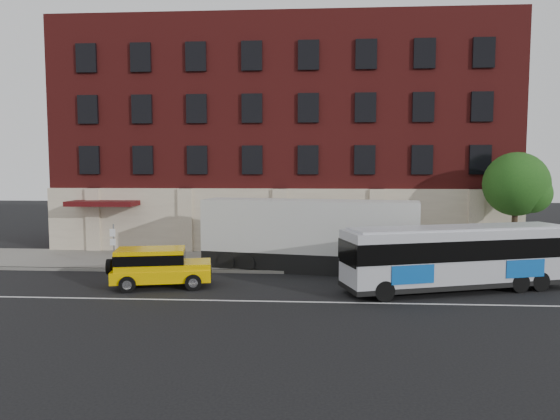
# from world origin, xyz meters

# --- Properties ---
(ground) EXTENTS (120.00, 120.00, 0.00)m
(ground) POSITION_xyz_m (0.00, 0.00, 0.00)
(ground) COLOR black
(ground) RESTS_ON ground
(sidewalk) EXTENTS (60.00, 6.00, 0.15)m
(sidewalk) POSITION_xyz_m (0.00, 9.00, 0.07)
(sidewalk) COLOR gray
(sidewalk) RESTS_ON ground
(kerb) EXTENTS (60.00, 0.25, 0.15)m
(kerb) POSITION_xyz_m (0.00, 6.00, 0.07)
(kerb) COLOR gray
(kerb) RESTS_ON ground
(lane_line) EXTENTS (60.00, 0.12, 0.01)m
(lane_line) POSITION_xyz_m (0.00, 0.50, 0.01)
(lane_line) COLOR silver
(lane_line) RESTS_ON ground
(building) EXTENTS (30.00, 12.10, 15.00)m
(building) POSITION_xyz_m (-0.01, 16.92, 7.58)
(building) COLOR maroon
(building) RESTS_ON sidewalk
(sign_pole) EXTENTS (0.30, 0.20, 2.50)m
(sign_pole) POSITION_xyz_m (-8.50, 6.15, 1.45)
(sign_pole) COLOR slate
(sign_pole) RESTS_ON ground
(street_tree) EXTENTS (3.60, 3.60, 6.20)m
(street_tree) POSITION_xyz_m (13.54, 9.48, 4.41)
(street_tree) COLOR #35281A
(street_tree) RESTS_ON sidewalk
(city_bus) EXTENTS (10.71, 5.22, 2.88)m
(city_bus) POSITION_xyz_m (8.54, 2.91, 1.59)
(city_bus) COLOR #B1B4BC
(city_bus) RESTS_ON ground
(yellow_suv) EXTENTS (4.82, 2.75, 1.79)m
(yellow_suv) POSITION_xyz_m (-5.06, 2.67, 1.03)
(yellow_suv) COLOR #FFC700
(yellow_suv) RESTS_ON ground
(shipping_container) EXTENTS (11.53, 4.23, 3.77)m
(shipping_container) POSITION_xyz_m (1.85, 6.80, 1.86)
(shipping_container) COLOR black
(shipping_container) RESTS_ON ground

